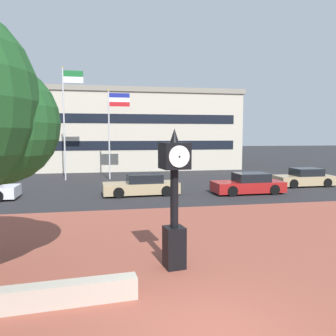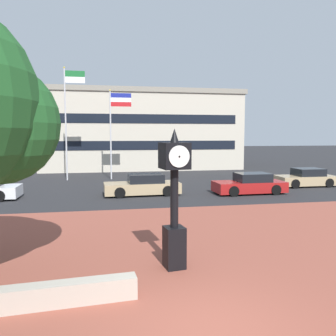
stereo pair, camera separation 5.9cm
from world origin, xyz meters
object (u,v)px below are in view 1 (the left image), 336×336
flagpole_primary (66,114)px  flagpole_secondary (112,125)px  street_clock (174,197)px  civic_building (137,130)px  car_street_far (304,178)px  car_street_distant (249,184)px  car_street_near (142,186)px

flagpole_primary → flagpole_secondary: size_ratio=1.23×
street_clock → civic_building: (2.15, 31.68, 2.21)m
flagpole_primary → flagpole_secondary: bearing=0.0°
car_street_far → car_street_distant: bearing=112.6°
car_street_far → flagpole_primary: 18.82m
car_street_distant → flagpole_primary: 15.38m
car_street_far → civic_building: civic_building is taller
flagpole_primary → civic_building: bearing=60.2°
car_street_far → car_street_distant: 5.66m
street_clock → flagpole_secondary: 19.87m
flagpole_secondary → car_street_near: bearing=-79.2°
car_street_near → car_street_far: bearing=-85.2°
car_street_distant → civic_building: bearing=12.4°
street_clock → flagpole_secondary: bearing=84.6°
street_clock → car_street_distant: street_clock is taller
civic_building → car_street_distant: bearing=-76.6°
car_street_near → car_street_distant: same height
car_street_far → street_clock: bearing=137.1°
car_street_near → civic_building: size_ratio=0.22×
street_clock → car_street_far: 18.09m
street_clock → car_street_far: bearing=38.4°
flagpole_primary → car_street_distant: bearing=-36.3°
car_street_distant → flagpole_secondary: flagpole_secondary is taller
street_clock → car_street_distant: bearing=48.7°
flagpole_primary → flagpole_secondary: (3.62, 0.00, -0.82)m
flagpole_primary → civic_building: size_ratio=0.43×
car_street_distant → car_street_far: bearing=-68.4°
street_clock → car_street_near: size_ratio=0.83×
car_street_near → car_street_distant: 6.69m
flagpole_secondary → car_street_far: bearing=-25.8°
car_street_distant → flagpole_primary: size_ratio=0.49×
flagpole_secondary → street_clock: bearing=-86.8°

